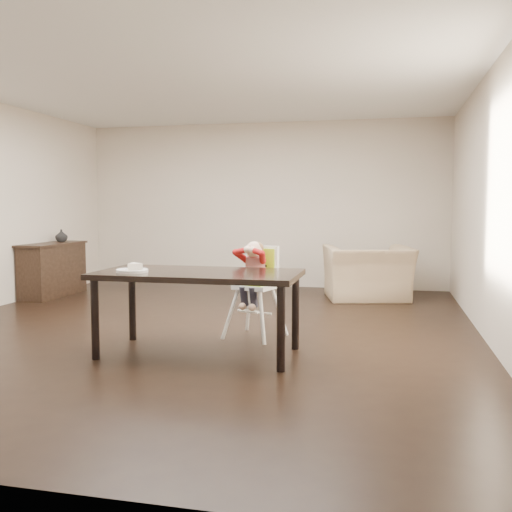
% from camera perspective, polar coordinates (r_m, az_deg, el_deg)
% --- Properties ---
extents(ground, '(7.00, 7.00, 0.00)m').
position_cam_1_polar(ground, '(6.27, -6.30, -7.28)').
color(ground, black).
rests_on(ground, ground).
extents(room_walls, '(6.02, 7.02, 2.71)m').
position_cam_1_polar(room_walls, '(6.15, -6.47, 9.87)').
color(room_walls, beige).
rests_on(room_walls, ground).
extents(dining_table, '(1.80, 0.90, 0.75)m').
position_cam_1_polar(dining_table, '(5.12, -5.78, -2.43)').
color(dining_table, black).
rests_on(dining_table, ground).
extents(high_chair, '(0.51, 0.51, 0.98)m').
position_cam_1_polar(high_chair, '(5.77, 0.02, -1.37)').
color(high_chair, white).
rests_on(high_chair, ground).
extents(plate, '(0.31, 0.31, 0.08)m').
position_cam_1_polar(plate, '(5.13, -12.19, -1.29)').
color(plate, white).
rests_on(plate, dining_table).
extents(armchair, '(1.32, 1.01, 1.02)m').
position_cam_1_polar(armchair, '(8.26, 11.11, -0.78)').
color(armchair, tan).
rests_on(armchair, ground).
extents(sideboard, '(0.44, 1.26, 0.79)m').
position_cam_1_polar(sideboard, '(8.94, -19.65, -1.28)').
color(sideboard, black).
rests_on(sideboard, ground).
extents(vase, '(0.20, 0.21, 0.18)m').
position_cam_1_polar(vase, '(9.12, -18.88, 1.91)').
color(vase, '#99999E').
rests_on(vase, sideboard).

